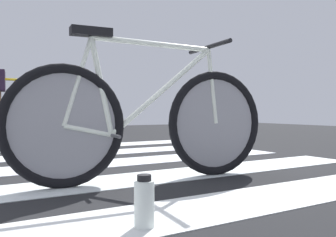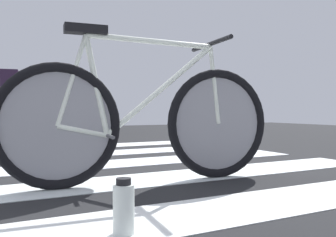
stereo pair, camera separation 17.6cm
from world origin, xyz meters
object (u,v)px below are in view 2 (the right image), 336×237
bicycle_3_of_3 (35,114)px  water_bottle (124,208)px  cyclist_3_of_3 (11,96)px  bicycle_1_of_3 (144,120)px

bicycle_3_of_3 → water_bottle: 4.18m
cyclist_3_of_3 → water_bottle: (0.10, -4.21, -0.54)m
bicycle_1_of_3 → cyclist_3_of_3: (-0.53, 3.40, 0.26)m
bicycle_3_of_3 → water_bottle: (-0.21, -4.16, -0.29)m
bicycle_3_of_3 → cyclist_3_of_3: 0.40m
bicycle_3_of_3 → cyclist_3_of_3: cyclist_3_of_3 is taller
cyclist_3_of_3 → water_bottle: bearing=-80.6°
bicycle_3_of_3 → water_bottle: bicycle_3_of_3 is taller
bicycle_3_of_3 → cyclist_3_of_3: size_ratio=1.75×
bicycle_1_of_3 → water_bottle: 0.96m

